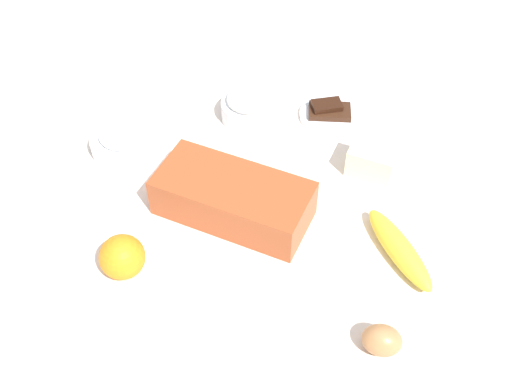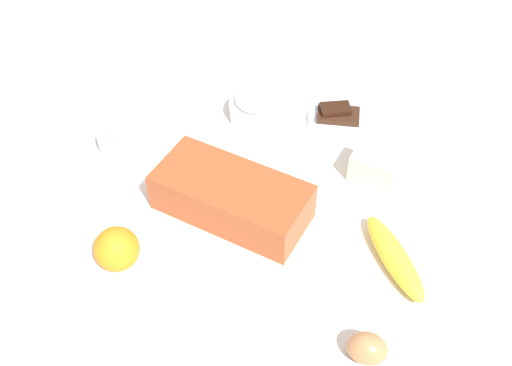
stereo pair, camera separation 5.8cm
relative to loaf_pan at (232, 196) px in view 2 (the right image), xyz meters
The scene contains 9 objects.
ground_plane 0.08m from the loaf_pan, 122.26° to the right, with size 2.40×2.40×0.02m, color beige.
loaf_pan is the anchor object (origin of this frame).
flour_bowl 0.28m from the loaf_pan, 80.66° to the right, with size 0.12×0.12×0.07m.
sugar_bowl 0.28m from the loaf_pan, 22.56° to the right, with size 0.14×0.14×0.06m.
banana 0.31m from the loaf_pan, behind, with size 0.19×0.04×0.04m, color yellow.
orange_fruit 0.22m from the loaf_pan, 50.91° to the left, with size 0.08×0.08×0.08m, color orange.
butter_block 0.29m from the loaf_pan, 143.02° to the right, with size 0.09×0.06×0.06m, color #F4EDB2.
egg_near_butter 0.36m from the loaf_pan, 145.01° to the left, with size 0.05×0.05×0.06m, color #B07748.
chocolate_plate 0.34m from the loaf_pan, 110.84° to the right, with size 0.13×0.13×0.03m.
Camera 2 is at (-0.26, 0.74, 0.86)m, focal length 42.88 mm.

